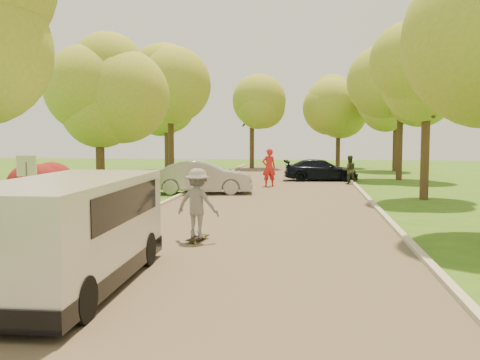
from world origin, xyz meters
The scene contains 21 objects.
ground centered at (0.00, 0.00, 0.00)m, with size 100.00×100.00×0.00m, color #2C6016.
road centered at (0.00, 8.00, 0.01)m, with size 8.00×60.00×0.01m, color #4C4438.
curb_left centered at (-4.05, 8.00, 0.06)m, with size 0.18×60.00×0.12m, color #B2AD9E.
curb_right centered at (4.05, 8.00, 0.06)m, with size 0.18×60.00×0.12m, color #B2AD9E.
street_sign centered at (-5.80, 4.00, 1.56)m, with size 0.55×0.06×2.17m.
red_shrub centered at (-6.30, 5.50, 1.10)m, with size 1.70×1.70×1.95m.
tree_l_midb centered at (-6.81, 12.00, 4.59)m, with size 4.30×4.20×6.62m.
tree_l_far centered at (-6.39, 22.00, 5.47)m, with size 4.92×4.80×7.79m.
tree_r_midb centered at (6.60, 14.00, 4.88)m, with size 4.51×4.40×7.01m.
tree_r_far centered at (7.23, 24.00, 5.83)m, with size 5.33×5.20×8.34m.
tree_bg_a centered at (-8.78, 30.00, 5.31)m, with size 5.12×5.00×7.72m.
tree_bg_b centered at (8.22, 32.00, 5.54)m, with size 5.12×5.00×7.95m.
tree_bg_c centered at (-2.79, 34.00, 5.02)m, with size 4.92×4.80×7.33m.
tree_bg_d centered at (4.22, 36.00, 5.31)m, with size 5.12×5.00×7.72m.
minivan centered at (-2.63, -0.31, 1.02)m, with size 2.19×5.27×1.94m.
silver_sedan centered at (-3.30, 15.03, 0.76)m, with size 1.61×4.63×1.53m, color #9E9FA2.
dark_sedan centered at (2.30, 22.74, 0.63)m, with size 1.77×4.37×1.27m, color black.
longboard centered at (-1.22, 3.99, 0.10)m, with size 0.46×0.93×0.11m.
skateboarder centered at (-1.22, 3.99, 0.99)m, with size 1.13×0.65×1.76m, color slate.
person_striped centered at (-0.49, 18.74, 1.00)m, with size 0.73×0.48×2.01m, color red.
person_olive centered at (3.80, 20.72, 0.80)m, with size 0.77×0.60×1.59m, color #2D331E.
Camera 1 is at (1.54, -9.18, 2.71)m, focal length 40.00 mm.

